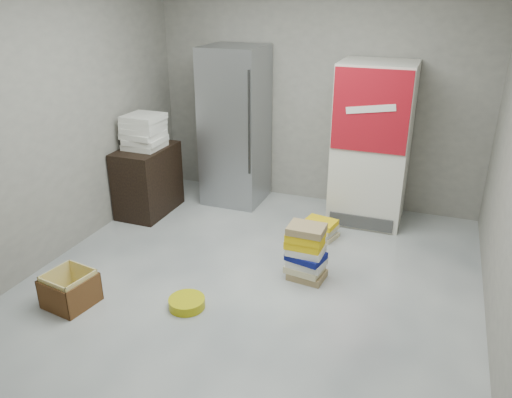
{
  "coord_description": "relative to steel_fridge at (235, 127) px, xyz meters",
  "views": [
    {
      "loc": [
        1.43,
        -3.33,
        2.51
      ],
      "look_at": [
        -0.09,
        0.7,
        0.68
      ],
      "focal_mm": 35.0,
      "sensor_mm": 36.0,
      "label": 1
    }
  ],
  "objects": [
    {
      "name": "room_shell",
      "position": [
        0.9,
        -2.13,
        0.85
      ],
      "size": [
        4.04,
        5.04,
        2.82
      ],
      "color": "gray",
      "rests_on": "ground"
    },
    {
      "name": "cardboard_box",
      "position": [
        -0.43,
        -2.65,
        -0.83
      ],
      "size": [
        0.43,
        0.43,
        0.3
      ],
      "rotation": [
        0.0,
        0.0,
        -0.16
      ],
      "color": "yellow",
      "rests_on": "ground"
    },
    {
      "name": "ground",
      "position": [
        0.9,
        -2.13,
        -0.95
      ],
      "size": [
        5.0,
        5.0,
        0.0
      ],
      "primitive_type": "plane",
      "color": "silver",
      "rests_on": "ground"
    },
    {
      "name": "wood_shelf",
      "position": [
        -0.83,
        -0.73,
        -0.55
      ],
      "size": [
        0.5,
        0.8,
        0.8
      ],
      "primitive_type": "cube",
      "color": "black",
      "rests_on": "ground"
    },
    {
      "name": "coke_cooler",
      "position": [
        1.65,
        -0.01,
        -0.05
      ],
      "size": [
        0.8,
        0.73,
        1.8
      ],
      "color": "silver",
      "rests_on": "ground"
    },
    {
      "name": "phonebook_stack_main",
      "position": [
        1.34,
        -1.54,
        -0.68
      ],
      "size": [
        0.38,
        0.32,
        0.55
      ],
      "rotation": [
        0.0,
        0.0,
        -0.11
      ],
      "color": "#947B51",
      "rests_on": "ground"
    },
    {
      "name": "phonebook_stack_side",
      "position": [
        1.27,
        -0.68,
        -0.85
      ],
      "size": [
        0.41,
        0.36,
        0.2
      ],
      "rotation": [
        0.0,
        0.0,
        -0.21
      ],
      "color": "beige",
      "rests_on": "ground"
    },
    {
      "name": "supply_box_stack",
      "position": [
        -0.83,
        -0.73,
        0.04
      ],
      "size": [
        0.43,
        0.42,
        0.39
      ],
      "color": "white",
      "rests_on": "wood_shelf"
    },
    {
      "name": "bucket_lid",
      "position": [
        0.52,
        -2.34,
        -0.91
      ],
      "size": [
        0.34,
        0.34,
        0.08
      ],
      "primitive_type": "cylinder",
      "rotation": [
        0.0,
        0.0,
        0.1
      ],
      "color": "#B8B20D",
      "rests_on": "ground"
    },
    {
      "name": "steel_fridge",
      "position": [
        0.0,
        0.0,
        0.0
      ],
      "size": [
        0.7,
        0.72,
        1.9
      ],
      "color": "#9FA2A7",
      "rests_on": "ground"
    }
  ]
}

